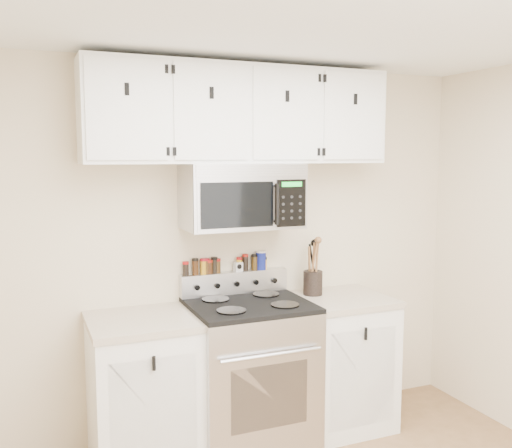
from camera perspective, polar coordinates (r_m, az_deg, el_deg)
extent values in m
cube|color=beige|center=(3.92, -2.39, -2.54)|extent=(3.50, 0.01, 2.50)
cube|color=#B7B7BA|center=(3.85, -0.63, -14.96)|extent=(0.76, 0.65, 0.92)
cube|color=black|center=(3.58, 1.34, -16.84)|extent=(0.50, 0.02, 0.40)
cube|color=black|center=(3.70, -0.64, -8.11)|extent=(0.76, 0.65, 0.03)
cube|color=#B7B7BA|center=(3.93, -2.19, -5.85)|extent=(0.76, 0.08, 0.15)
cylinder|color=black|center=(3.49, -2.48, -8.67)|extent=(0.18, 0.18, 0.01)
cylinder|color=black|center=(3.63, 2.92, -8.08)|extent=(0.18, 0.18, 0.01)
cylinder|color=black|center=(3.77, -4.06, -7.53)|extent=(0.18, 0.18, 0.01)
cylinder|color=black|center=(3.89, 1.01, -7.04)|extent=(0.18, 0.18, 0.01)
cube|color=white|center=(3.70, -11.18, -16.37)|extent=(0.62, 0.60, 0.88)
cube|color=tan|center=(3.54, -11.35, -9.51)|extent=(0.64, 0.62, 0.04)
cube|color=white|center=(4.16, 8.34, -13.60)|extent=(0.62, 0.60, 0.88)
cube|color=tan|center=(4.03, 8.46, -7.45)|extent=(0.64, 0.62, 0.04)
cube|color=#9E9EA3|center=(3.71, -1.43, 2.83)|extent=(0.76, 0.38, 0.42)
cube|color=#B7B7BA|center=(3.52, -0.28, 5.39)|extent=(0.73, 0.01, 0.08)
cube|color=black|center=(3.49, -1.86, 1.92)|extent=(0.47, 0.01, 0.28)
cube|color=black|center=(3.63, 3.54, 2.11)|extent=(0.20, 0.01, 0.30)
cylinder|color=black|center=(3.55, 2.14, 2.00)|extent=(0.03, 0.03, 0.26)
cube|color=white|center=(3.73, -1.59, 10.85)|extent=(2.00, 0.33, 0.62)
cube|color=white|center=(3.36, -12.76, 11.12)|extent=(0.46, 0.01, 0.57)
cube|color=black|center=(3.37, -12.79, 13.03)|extent=(0.02, 0.01, 0.07)
cube|color=white|center=(3.49, -4.48, 11.11)|extent=(0.46, 0.01, 0.57)
cube|color=black|center=(3.49, -4.46, 12.95)|extent=(0.03, 0.01, 0.07)
cube|color=white|center=(3.67, 3.09, 10.91)|extent=(0.46, 0.01, 0.57)
cube|color=black|center=(3.67, 3.16, 12.65)|extent=(0.03, 0.01, 0.07)
cube|color=white|center=(3.91, 9.82, 10.57)|extent=(0.46, 0.01, 0.57)
cube|color=black|center=(3.92, 9.92, 12.20)|extent=(0.02, 0.01, 0.07)
cylinder|color=black|center=(4.03, 5.71, -5.88)|extent=(0.13, 0.13, 0.17)
cylinder|color=brown|center=(4.01, 5.73, -4.08)|extent=(0.02, 0.02, 0.31)
cylinder|color=brown|center=(4.00, 6.09, -3.93)|extent=(0.02, 0.02, 0.34)
cylinder|color=brown|center=(4.01, 5.37, -4.24)|extent=(0.02, 0.02, 0.29)
cylinder|color=black|center=(4.03, 5.72, -4.09)|extent=(0.02, 0.02, 0.30)
cylinder|color=brown|center=(3.98, 5.74, -4.07)|extent=(0.02, 0.02, 0.32)
cube|color=silver|center=(3.92, -1.80, -4.28)|extent=(0.06, 0.05, 0.07)
cylinder|color=navy|center=(3.98, 0.50, -3.71)|extent=(0.07, 0.07, 0.12)
cylinder|color=white|center=(3.97, 0.50, -2.79)|extent=(0.07, 0.07, 0.01)
cylinder|color=black|center=(3.81, -7.04, -4.57)|extent=(0.04, 0.04, 0.08)
cylinder|color=#AE0D0F|center=(3.80, -7.05, -3.88)|extent=(0.04, 0.04, 0.02)
cylinder|color=#3B200E|center=(3.82, -6.10, -4.38)|extent=(0.04, 0.04, 0.10)
cylinder|color=black|center=(3.81, -6.11, -3.56)|extent=(0.04, 0.04, 0.02)
cylinder|color=#C88C17|center=(3.84, -5.27, -4.36)|extent=(0.04, 0.04, 0.09)
cylinder|color=maroon|center=(3.83, -5.28, -3.58)|extent=(0.04, 0.04, 0.02)
cylinder|color=#452C10|center=(3.85, -4.97, -4.34)|extent=(0.04, 0.04, 0.09)
cylinder|color=maroon|center=(3.84, -4.98, -3.57)|extent=(0.04, 0.04, 0.02)
cylinder|color=#381E0D|center=(3.85, -4.70, -4.41)|extent=(0.05, 0.05, 0.08)
cylinder|color=#A8190C|center=(3.84, -4.71, -3.72)|extent=(0.05, 0.05, 0.02)
cylinder|color=black|center=(3.86, -4.18, -4.25)|extent=(0.04, 0.04, 0.09)
cylinder|color=black|center=(3.85, -4.19, -3.44)|extent=(0.04, 0.04, 0.02)
cylinder|color=#442B10|center=(3.87, -3.84, -4.32)|extent=(0.04, 0.04, 0.08)
cylinder|color=#980D0B|center=(3.86, -3.85, -3.60)|extent=(0.04, 0.04, 0.02)
cylinder|color=#C49217|center=(3.92, -1.69, -4.16)|extent=(0.04, 0.04, 0.08)
cylinder|color=#950B0C|center=(3.91, -1.69, -3.46)|extent=(0.04, 0.04, 0.02)
cylinder|color=black|center=(3.94, -1.07, -3.98)|extent=(0.04, 0.04, 0.10)
cylinder|color=#A5140C|center=(3.93, -1.07, -3.15)|extent=(0.04, 0.04, 0.02)
cylinder|color=#412D0F|center=(3.96, -0.16, -3.95)|extent=(0.04, 0.04, 0.09)
cylinder|color=black|center=(3.95, -0.16, -3.17)|extent=(0.04, 0.04, 0.02)
cylinder|color=orange|center=(3.99, 0.83, -4.05)|extent=(0.04, 0.04, 0.07)
cylinder|color=black|center=(3.99, 0.83, -3.44)|extent=(0.04, 0.04, 0.02)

